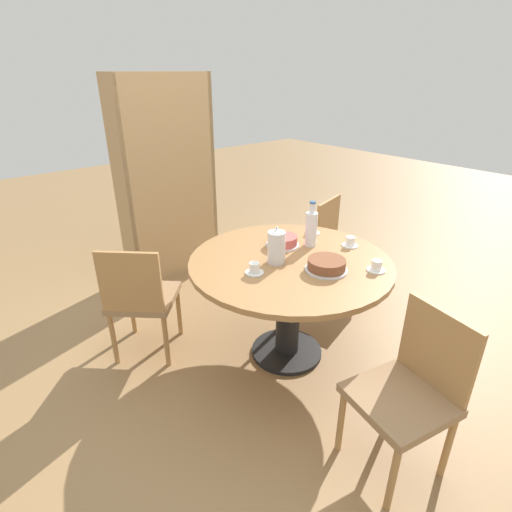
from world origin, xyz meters
TOP-DOWN VIEW (x-y plane):
  - ground_plane at (0.00, 0.00)m, footprint 14.00×14.00m
  - dining_table at (0.00, 0.00)m, footprint 1.30×1.30m
  - chair_a at (-0.75, 0.65)m, footprint 0.59×0.59m
  - chair_b at (-0.16, -0.98)m, footprint 0.50×0.50m
  - chair_c at (0.94, 0.31)m, footprint 0.51×0.51m
  - bookshelf at (0.07, 1.66)m, footprint 0.90×0.28m
  - coffee_pot at (-0.10, 0.03)m, footprint 0.11×0.11m
  - water_bottle at (0.27, 0.07)m, footprint 0.08×0.08m
  - cake_main at (0.06, -0.25)m, footprint 0.26×0.26m
  - cake_second at (0.12, 0.19)m, footprint 0.23×0.23m
  - cup_a at (0.28, -0.45)m, footprint 0.11×0.11m
  - cup_b at (0.45, 0.21)m, footprint 0.11×0.11m
  - cup_c at (0.47, -0.11)m, footprint 0.11×0.11m
  - cup_d at (-0.30, 0.01)m, footprint 0.11×0.11m

SIDE VIEW (x-z plane):
  - ground_plane at x=0.00m, z-range 0.00..0.00m
  - chair_a at x=-0.75m, z-range 0.03..0.89m
  - chair_b at x=-0.16m, z-range 0.03..0.89m
  - chair_c at x=0.94m, z-range 0.03..0.89m
  - dining_table at x=0.00m, z-range 0.22..0.96m
  - cup_a at x=0.28m, z-range 0.73..0.80m
  - cup_b at x=0.45m, z-range 0.73..0.80m
  - cup_c at x=0.47m, z-range 0.73..0.80m
  - cup_d at x=-0.30m, z-range 0.73..0.80m
  - cake_second at x=0.12m, z-range 0.74..0.81m
  - cake_main at x=0.06m, z-range 0.74..0.81m
  - coffee_pot at x=-0.10m, z-range 0.73..0.97m
  - water_bottle at x=0.27m, z-range 0.71..1.03m
  - bookshelf at x=0.07m, z-range -0.03..1.80m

